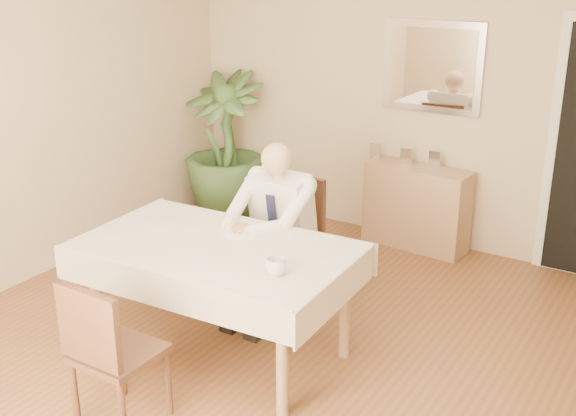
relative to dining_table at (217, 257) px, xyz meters
The scene contains 16 objects.
room 0.70m from the dining_table, ahead, with size 5.00×5.02×2.60m.
mirror 2.64m from the dining_table, 80.92° to the left, with size 0.86×0.04×0.76m.
dining_table is the anchor object (origin of this frame).
chair_far 0.90m from the dining_table, 90.00° to the left, with size 0.49×0.49×0.94m.
chair_near 0.97m from the dining_table, 90.75° to the right, with size 0.42×0.42×0.88m.
seated_man 0.59m from the dining_table, 90.00° to the left, with size 0.48×0.72×1.24m.
plate 0.26m from the dining_table, 87.54° to the left, with size 0.26×0.26×0.02m, color white.
food 0.27m from the dining_table, 87.54° to the left, with size 0.14×0.14×0.06m, color #8D5F39.
knife 0.22m from the dining_table, 74.79° to the left, with size 0.01×0.01×0.13m, color silver.
fork 0.22m from the dining_table, 98.98° to the left, with size 0.01×0.01×0.13m, color silver.
coffee_mug 0.59m from the dining_table, 16.78° to the right, with size 0.12×0.12×0.10m, color white.
sideboard 2.36m from the dining_table, 80.35° to the left, with size 0.90×0.31×0.72m, color #A07F56.
photo_frame_left 2.35m from the dining_table, 90.91° to the left, with size 0.10×0.02×0.14m, color silver.
photo_frame_center 2.35m from the dining_table, 83.62° to the left, with size 0.10×0.02×0.14m, color silver.
photo_frame_right 2.44m from the dining_table, 78.13° to the left, with size 0.10×0.02×0.14m, color silver.
potted_palm 2.60m from the dining_table, 125.69° to the left, with size 0.78×0.78×1.39m, color #325127.
Camera 1 is at (2.25, -3.25, 2.51)m, focal length 45.00 mm.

